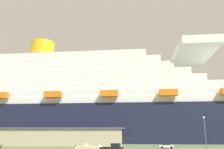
{
  "coord_description": "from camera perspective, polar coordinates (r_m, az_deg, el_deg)",
  "views": [
    {
      "loc": [
        1.81,
        -67.71,
        4.63
      ],
      "look_at": [
        -2.26,
        29.12,
        29.19
      ],
      "focal_mm": 37.14,
      "sensor_mm": 36.0,
      "label": 1
    }
  ],
  "objects": [
    {
      "name": "street_lamp",
      "position": [
        67.83,
        21.87,
        -12.29
      ],
      "size": [
        0.56,
        0.56,
        8.96
      ],
      "color": "slate",
      "rests_on": "ground_plane"
    },
    {
      "name": "cruise_ship",
      "position": [
        127.24,
        -6.64,
        -8.05
      ],
      "size": [
        231.12,
        50.77,
        63.65
      ],
      "color": "#191E38",
      "rests_on": "ground_plane"
    },
    {
      "name": "ground_plane",
      "position": [
        97.83,
        1.41,
        -16.93
      ],
      "size": [
        600.0,
        600.0,
        0.0
      ],
      "primitive_type": "plane",
      "color": "#567042"
    },
    {
      "name": "small_boat_on_trailer",
      "position": [
        61.15,
        -5.22,
        -17.61
      ],
      "size": [
        8.81,
        3.6,
        2.15
      ],
      "color": "#595960",
      "rests_on": "ground_plane"
    },
    {
      "name": "pickup_truck",
      "position": [
        59.38,
        0.17,
        -17.69
      ],
      "size": [
        5.91,
        3.27,
        2.2
      ],
      "color": "black",
      "rests_on": "ground_plane"
    },
    {
      "name": "terminal_building",
      "position": [
        101.23,
        -12.47,
        -14.63
      ],
      "size": [
        52.49,
        26.86,
        6.65
      ],
      "color": "#B7A88C",
      "rests_on": "ground_plane"
    },
    {
      "name": "parked_car_white_van",
      "position": [
        77.41,
        13.24,
        -16.68
      ],
      "size": [
        4.56,
        2.63,
        1.58
      ],
      "color": "white",
      "rests_on": "ground_plane"
    }
  ]
}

